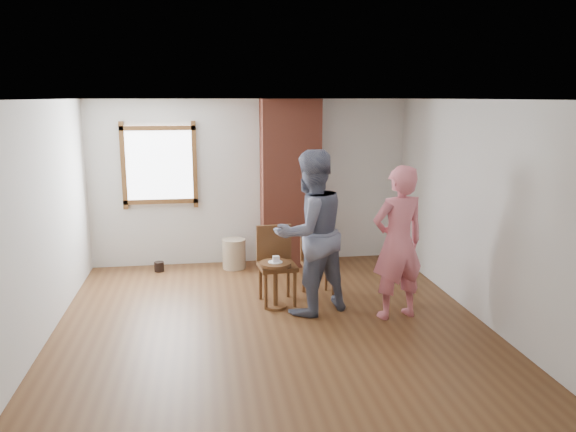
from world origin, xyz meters
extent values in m
plane|color=brown|center=(0.00, 0.00, 0.00)|extent=(5.50, 5.50, 0.00)
cube|color=silver|center=(0.00, 2.75, 1.30)|extent=(5.00, 0.04, 2.60)
cube|color=silver|center=(-2.50, 0.00, 1.30)|extent=(0.04, 5.50, 2.60)
cube|color=silver|center=(2.50, 0.00, 1.30)|extent=(0.04, 5.50, 2.60)
cube|color=white|center=(0.00, 0.00, 2.60)|extent=(5.00, 5.50, 0.04)
cube|color=brown|center=(-1.40, 2.71, 1.60)|extent=(1.14, 0.06, 1.34)
cube|color=white|center=(-1.40, 2.73, 1.60)|extent=(1.00, 0.02, 1.20)
cube|color=#994936|center=(0.60, 2.50, 1.30)|extent=(0.90, 0.50, 2.60)
cylinder|color=tan|center=(-0.30, 2.40, 0.23)|extent=(0.46, 0.46, 0.46)
cylinder|color=black|center=(-1.45, 2.40, 0.07)|extent=(0.18, 0.18, 0.15)
cube|color=brown|center=(0.16, 0.79, 0.50)|extent=(0.50, 0.50, 0.06)
cylinder|color=brown|center=(-0.01, 0.59, 0.25)|extent=(0.04, 0.04, 0.50)
cylinder|color=brown|center=(0.36, 0.62, 0.25)|extent=(0.04, 0.04, 0.50)
cylinder|color=brown|center=(-0.04, 0.96, 0.25)|extent=(0.04, 0.04, 0.50)
cylinder|color=brown|center=(0.34, 0.99, 0.25)|extent=(0.04, 0.04, 0.50)
cube|color=brown|center=(0.15, 1.00, 0.75)|extent=(0.47, 0.08, 0.50)
cube|color=brown|center=(0.75, 1.00, 0.42)|extent=(0.43, 0.43, 0.05)
cylinder|color=brown|center=(0.60, 0.82, 0.21)|extent=(0.04, 0.04, 0.42)
cylinder|color=brown|center=(0.92, 0.85, 0.21)|extent=(0.04, 0.04, 0.42)
cylinder|color=brown|center=(0.57, 1.14, 0.21)|extent=(0.04, 0.04, 0.42)
cylinder|color=brown|center=(0.89, 1.17, 0.21)|extent=(0.04, 0.04, 0.42)
cube|color=brown|center=(0.73, 1.17, 0.64)|extent=(0.40, 0.07, 0.42)
cylinder|color=brown|center=(0.12, 0.63, 0.58)|extent=(0.40, 0.40, 0.04)
cylinder|color=brown|center=(0.12, 0.63, 0.29)|extent=(0.06, 0.06, 0.54)
cylinder|color=brown|center=(0.12, 0.63, 0.01)|extent=(0.28, 0.28, 0.03)
cylinder|color=white|center=(0.12, 0.63, 0.60)|extent=(0.18, 0.18, 0.01)
cube|color=silver|center=(0.13, 0.63, 0.64)|extent=(0.08, 0.07, 0.06)
imported|color=#131735|center=(0.52, 0.44, 1.01)|extent=(1.21, 1.11, 2.02)
imported|color=#DF6F7D|center=(1.52, 0.11, 0.93)|extent=(0.76, 0.58, 1.86)
camera|label=1|loc=(-0.75, -6.06, 2.63)|focal=35.00mm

